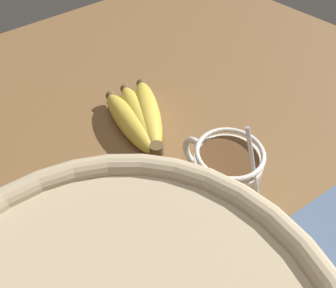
# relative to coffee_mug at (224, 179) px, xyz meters

# --- Properties ---
(table) EXTENTS (1.20, 1.20, 0.03)m
(table) POSITION_rel_coffee_mug_xyz_m (0.06, 0.02, -0.06)
(table) COLOR brown
(table) RESTS_ON ground
(coffee_mug) EXTENTS (0.15, 0.09, 0.15)m
(coffee_mug) POSITION_rel_coffee_mug_xyz_m (0.00, 0.00, 0.00)
(coffee_mug) COLOR white
(coffee_mug) RESTS_ON table
(banana_bunch) EXTENTS (0.18, 0.12, 0.04)m
(banana_bunch) POSITION_rel_coffee_mug_xyz_m (0.19, -0.00, -0.02)
(banana_bunch) COLOR brown
(banana_bunch) RESTS_ON table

